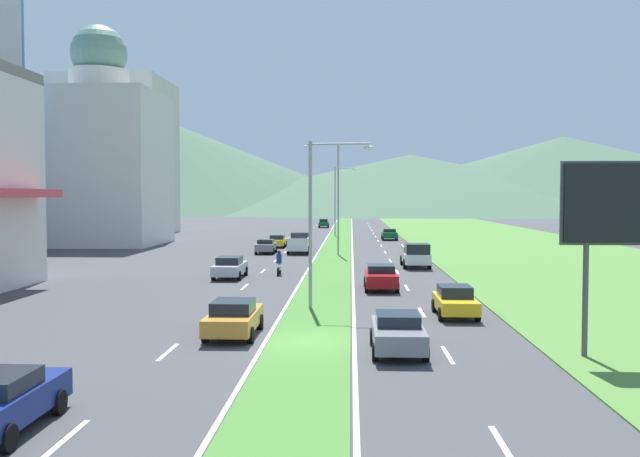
{
  "coord_description": "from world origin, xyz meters",
  "views": [
    {
      "loc": [
        1.61,
        -26.53,
        5.72
      ],
      "look_at": [
        -0.89,
        28.77,
        3.12
      ],
      "focal_mm": 38.69,
      "sensor_mm": 36.0,
      "label": 1
    }
  ],
  "objects": [
    {
      "name": "lane_dash_left_2",
      "position": [
        -5.1,
        -1.78,
        0.01
      ],
      "size": [
        0.16,
        2.8,
        0.01
      ],
      "primitive_type": "cube",
      "color": "silver",
      "rests_on": "ground_plane"
    },
    {
      "name": "car_3",
      "position": [
        6.64,
        63.85,
        0.76
      ],
      "size": [
        2.03,
        4.29,
        1.45
      ],
      "rotation": [
        0.0,
        0.0,
        -1.57
      ],
      "color": "#0C5128",
      "rests_on": "ground_plane"
    },
    {
      "name": "lane_dash_left_3",
      "position": [
        -5.1,
        7.32,
        0.01
      ],
      "size": [
        0.16,
        2.8,
        0.01
      ],
      "primitive_type": "cube",
      "color": "silver",
      "rests_on": "ground_plane"
    },
    {
      "name": "lane_dash_left_4",
      "position": [
        -5.1,
        16.43,
        0.01
      ],
      "size": [
        0.16,
        2.8,
        0.01
      ],
      "primitive_type": "cube",
      "color": "silver",
      "rests_on": "ground_plane"
    },
    {
      "name": "car_4",
      "position": [
        6.57,
        6.3,
        0.74
      ],
      "size": [
        1.89,
        4.08,
        1.46
      ],
      "rotation": [
        0.0,
        0.0,
        -1.57
      ],
      "color": "yellow",
      "rests_on": "ground_plane"
    },
    {
      "name": "lane_dash_left_6",
      "position": [
        -5.1,
        34.65,
        0.01
      ],
      "size": [
        0.16,
        2.8,
        0.01
      ],
      "primitive_type": "cube",
      "color": "silver",
      "rests_on": "ground_plane"
    },
    {
      "name": "lane_dash_right_5",
      "position": [
        5.1,
        25.54,
        0.01
      ],
      "size": [
        0.16,
        2.8,
        0.01
      ],
      "primitive_type": "cube",
      "color": "silver",
      "rests_on": "ground_plane"
    },
    {
      "name": "hill_far_right",
      "position": [
        90.74,
        268.14,
        15.39
      ],
      "size": [
        222.36,
        222.36,
        30.78
      ],
      "primitive_type": "cone",
      "color": "#47664C",
      "rests_on": "ground_plane"
    },
    {
      "name": "lane_dash_right_6",
      "position": [
        5.1,
        34.65,
        0.01
      ],
      "size": [
        0.16,
        2.8,
        0.01
      ],
      "primitive_type": "cube",
      "color": "silver",
      "rests_on": "ground_plane"
    },
    {
      "name": "lane_dash_left_8",
      "position": [
        -5.1,
        52.86,
        0.01
      ],
      "size": [
        0.16,
        2.8,
        0.01
      ],
      "primitive_type": "cube",
      "color": "silver",
      "rests_on": "ground_plane"
    },
    {
      "name": "lane_dash_left_1",
      "position": [
        -5.1,
        -10.89,
        0.01
      ],
      "size": [
        0.16,
        2.8,
        0.01
      ],
      "primitive_type": "cube",
      "color": "silver",
      "rests_on": "ground_plane"
    },
    {
      "name": "car_6",
      "position": [
        -6.86,
        21.13,
        0.77
      ],
      "size": [
        1.98,
        4.76,
        1.51
      ],
      "rotation": [
        0.0,
        0.0,
        1.57
      ],
      "color": "#B2B2B7",
      "rests_on": "ground_plane"
    },
    {
      "name": "grass_verge_right",
      "position": [
        20.6,
        60.0,
        0.03
      ],
      "size": [
        24.0,
        240.0,
        0.06
      ],
      "primitive_type": "cube",
      "color": "#518438",
      "rests_on": "ground_plane"
    },
    {
      "name": "car_7",
      "position": [
        -6.88,
        41.83,
        0.74
      ],
      "size": [
        1.92,
        4.17,
        1.42
      ],
      "rotation": [
        0.0,
        0.0,
        1.57
      ],
      "color": "slate",
      "rests_on": "ground_plane"
    },
    {
      "name": "lane_dash_right_1",
      "position": [
        5.1,
        -10.89,
        0.01
      ],
      "size": [
        0.16,
        2.8,
        0.01
      ],
      "primitive_type": "cube",
      "color": "silver",
      "rests_on": "ground_plane"
    },
    {
      "name": "lane_dash_left_13",
      "position": [
        -5.1,
        98.4,
        0.01
      ],
      "size": [
        0.16,
        2.8,
        0.01
      ],
      "primitive_type": "cube",
      "color": "silver",
      "rests_on": "ground_plane"
    },
    {
      "name": "edge_line_median_left",
      "position": [
        -1.75,
        60.0,
        0.01
      ],
      "size": [
        0.16,
        240.0,
        0.01
      ],
      "primitive_type": "cube",
      "color": "silver",
      "rests_on": "ground_plane"
    },
    {
      "name": "lane_dash_right_2",
      "position": [
        5.1,
        -1.78,
        0.01
      ],
      "size": [
        0.16,
        2.8,
        0.01
      ],
      "primitive_type": "cube",
      "color": "silver",
      "rests_on": "ground_plane"
    },
    {
      "name": "car_9",
      "position": [
        3.33,
        -1.46,
        0.75
      ],
      "size": [
        1.96,
        4.24,
        1.43
      ],
      "rotation": [
        0.0,
        0.0,
        -1.57
      ],
      "color": "slate",
      "rests_on": "ground_plane"
    },
    {
      "name": "lane_dash_left_5",
      "position": [
        -5.1,
        25.54,
        0.01
      ],
      "size": [
        0.16,
        2.8,
        0.01
      ],
      "primitive_type": "cube",
      "color": "silver",
      "rests_on": "ground_plane"
    },
    {
      "name": "lane_dash_right_12",
      "position": [
        5.1,
        89.3,
        0.01
      ],
      "size": [
        0.16,
        2.8,
        0.01
      ],
      "primitive_type": "cube",
      "color": "silver",
      "rests_on": "ground_plane"
    },
    {
      "name": "lane_dash_right_15",
      "position": [
        5.1,
        116.62,
        0.01
      ],
      "size": [
        0.16,
        2.8,
        0.01
      ],
      "primitive_type": "cube",
      "color": "silver",
      "rests_on": "ground_plane"
    },
    {
      "name": "midrise_colored",
      "position": [
        -33.77,
        76.6,
        11.59
      ],
      "size": [
        15.27,
        15.27,
        23.18
      ],
      "primitive_type": "cube",
      "color": "beige",
      "rests_on": "ground_plane"
    },
    {
      "name": "hill_far_left",
      "position": [
        -86.29,
        257.94,
        20.61
      ],
      "size": [
        211.09,
        211.09,
        41.22
      ],
      "primitive_type": "cone",
      "color": "#47664C",
      "rests_on": "ground_plane"
    },
    {
      "name": "edge_line_median_right",
      "position": [
        1.75,
        60.0,
        0.01
      ],
      "size": [
        0.16,
        240.0,
        0.01
      ],
      "primitive_type": "cube",
      "color": "silver",
      "rests_on": "ground_plane"
    },
    {
      "name": "street_lamp_mid",
      "position": [
        0.03,
        39.66,
        6.19
      ],
      "size": [
        3.41,
        0.51,
        10.82
      ],
      "color": "#99999E",
      "rests_on": "ground_plane"
    },
    {
      "name": "lane_dash_right_8",
      "position": [
        5.1,
        52.86,
        0.01
      ],
      "size": [
        0.16,
        2.8,
        0.01
      ],
      "primitive_type": "cube",
      "color": "silver",
      "rests_on": "ground_plane"
    },
    {
      "name": "pickup_truck_0",
      "position": [
        6.81,
        28.91,
        0.98
      ],
      "size": [
        2.18,
        5.4,
        2.0
      ],
      "rotation": [
        0.0,
        0.0,
        -1.57
      ],
      "color": "silver",
      "rests_on": "ground_plane"
    },
    {
      "name": "lane_dash_left_9",
      "position": [
        -5.1,
        61.97,
        0.01
      ],
      "size": [
        0.16,
        2.8,
        0.01
      ],
      "primitive_type": "cube",
      "color": "silver",
      "rests_on": "ground_plane"
    },
    {
      "name": "car_8",
      "position": [
        3.45,
        15.63,
        0.78
      ],
      "size": [
        2.04,
        4.55,
        1.51
      ],
      "rotation": [
        0.0,
        0.0,
        -1.57
      ],
      "color": "maroon",
      "rests_on": "ground_plane"
    },
    {
      "name": "lane_dash_right_10",
      "position": [
        5.1,
        71.08,
        0.01
      ],
      "size": [
        0.16,
        2.8,
        0.01
      ],
      "primitive_type": "cube",
      "color": "silver",
      "rests_on": "ground_plane"
    },
    {
      "name": "lane_dash_right_7",
      "position": [
        5.1,
        43.76,
        0.01
      ],
      "size": [
        0.16,
        2.8,
        0.01
      ],
      "primitive_type": "cube",
      "color": "silver",
      "rests_on": "ground_plane"
    },
    {
      "name": "ground_plane",
      "position": [
        0.0,
        0.0,
        0.0
      ],
      "size": [
        600.0,
        600.0,
        0.0
      ],
      "primitive_type": "plane",
      "color": "#424244"
    },
    {
      "name": "lane_dash_right_3",
      "position": [
        5.1,
        7.32,
        0.01
      ],
      "size": [
        0.16,
        2.8,
        0.01
      ],
      "primitive_type": "cube",
      "color": "silver",
      "rests_on": "ground_plane"
    },
    {
      "name": "lane_dash_right_13",
      "position": [
        5.1,
        98.4,
        0.01
      ],
      "size": [
        0.16,
        2.8,
        0.01
      ],
      "primitive_type": "cube",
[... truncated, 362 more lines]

